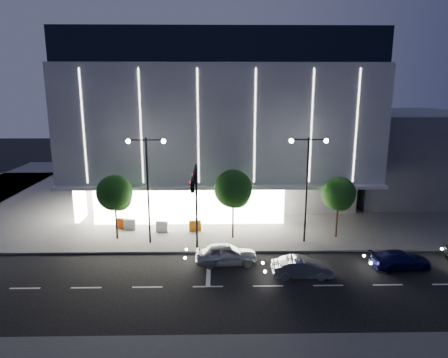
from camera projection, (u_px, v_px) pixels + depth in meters
name	position (u px, v px, depth m)	size (l,w,h in m)	color
ground	(180.00, 276.00, 27.78)	(160.00, 160.00, 0.00)	black
sidewalk_museum	(235.00, 190.00, 51.26)	(70.00, 40.00, 0.15)	#474747
museum	(219.00, 119.00, 47.53)	(30.00, 25.80, 18.00)	#4C4C51
annex_building	(401.00, 151.00, 50.57)	(16.00, 20.00, 10.00)	#4C4C51
traffic_mast	(195.00, 194.00, 29.94)	(0.33, 5.89, 7.07)	black
street_lamp_west	(147.00, 175.00, 32.26)	(3.16, 0.36, 9.00)	black
street_lamp_east	(307.00, 174.00, 32.50)	(3.16, 0.36, 9.00)	black
tree_left	(115.00, 195.00, 33.62)	(3.02, 3.02, 5.72)	black
tree_mid	(233.00, 191.00, 33.74)	(3.25, 3.25, 6.15)	black
tree_right	(339.00, 195.00, 34.01)	(2.91, 2.91, 5.51)	black
car_lead	(226.00, 254.00, 29.62)	(1.85, 4.60, 1.57)	#A4A8AC
car_second	(302.00, 268.00, 27.58)	(1.46, 4.20, 1.38)	#989A9F
car_third	(401.00, 260.00, 28.96)	(1.79, 4.41, 1.28)	#14154E
barrier_a	(123.00, 224.00, 36.71)	(1.10, 0.25, 1.00)	#DC430C
barrier_b	(130.00, 224.00, 36.47)	(1.10, 0.25, 1.00)	silver
barrier_c	(195.00, 226.00, 36.10)	(1.10, 0.25, 1.00)	orange
barrier_d	(162.00, 227.00, 35.91)	(1.10, 0.25, 1.00)	white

